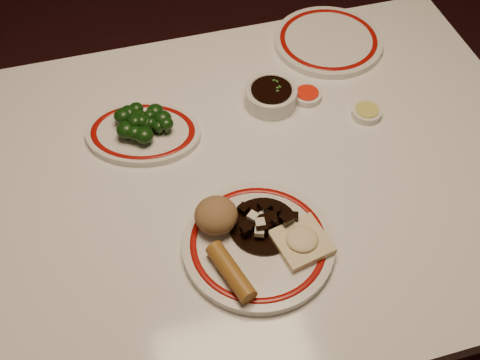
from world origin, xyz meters
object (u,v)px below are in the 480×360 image
(broccoli_pile, at_px, (141,121))
(dining_table, at_px, (256,198))
(fried_wonton, at_px, (302,241))
(main_plate, at_px, (258,244))
(broccoli_plate, at_px, (143,133))
(spring_roll, at_px, (231,272))
(stirfry_heap, at_px, (264,222))
(soy_bowl, at_px, (271,97))
(rice_mound, at_px, (216,215))

(broccoli_pile, bearing_deg, dining_table, -38.23)
(broccoli_pile, bearing_deg, fried_wonton, -58.21)
(main_plate, height_order, broccoli_plate, main_plate)
(fried_wonton, xyz_separation_m, broccoli_pile, (-0.22, 0.36, 0.01))
(spring_roll, bearing_deg, main_plate, 23.55)
(fried_wonton, distance_m, stirfry_heap, 0.08)
(stirfry_heap, height_order, soy_bowl, stirfry_heap)
(stirfry_heap, xyz_separation_m, broccoli_pile, (-0.17, 0.30, 0.01))
(broccoli_plate, bearing_deg, stirfry_heap, -60.16)
(rice_mound, bearing_deg, stirfry_heap, -17.78)
(main_plate, xyz_separation_m, stirfry_heap, (0.02, 0.03, 0.02))
(main_plate, xyz_separation_m, broccoli_pile, (-0.15, 0.33, 0.03))
(rice_mound, relative_size, broccoli_pile, 0.68)
(main_plate, bearing_deg, soy_bowl, 68.86)
(broccoli_plate, xyz_separation_m, soy_bowl, (0.28, 0.02, 0.01))
(broccoli_pile, distance_m, soy_bowl, 0.29)
(rice_mound, relative_size, broccoli_plate, 0.28)
(main_plate, bearing_deg, rice_mound, 137.58)
(broccoli_plate, height_order, soy_bowl, soy_bowl)
(dining_table, relative_size, stirfry_heap, 9.40)
(main_plate, distance_m, soy_bowl, 0.37)
(dining_table, distance_m, soy_bowl, 0.22)
(rice_mound, distance_m, broccoli_pile, 0.29)
(fried_wonton, xyz_separation_m, broccoli_plate, (-0.22, 0.35, -0.02))
(spring_roll, distance_m, soy_bowl, 0.45)
(main_plate, relative_size, stirfry_heap, 2.52)
(dining_table, xyz_separation_m, soy_bowl, (0.08, 0.17, 0.11))
(stirfry_heap, distance_m, broccoli_plate, 0.34)
(soy_bowl, bearing_deg, rice_mound, -124.05)
(dining_table, xyz_separation_m, stirfry_heap, (-0.03, -0.14, 0.12))
(dining_table, height_order, soy_bowl, soy_bowl)
(main_plate, bearing_deg, dining_table, 74.15)
(stirfry_heap, xyz_separation_m, broccoli_plate, (-0.17, 0.30, -0.02))
(dining_table, distance_m, broccoli_plate, 0.27)
(dining_table, bearing_deg, fried_wonton, -83.65)
(stirfry_heap, bearing_deg, dining_table, 78.31)
(broccoli_plate, relative_size, broccoli_pile, 2.43)
(rice_mound, xyz_separation_m, broccoli_plate, (-0.09, 0.27, -0.04))
(fried_wonton, bearing_deg, dining_table, 96.35)
(stirfry_heap, relative_size, soy_bowl, 1.14)
(rice_mound, relative_size, fried_wonton, 0.74)
(spring_roll, bearing_deg, rice_mound, 72.15)
(stirfry_heap, bearing_deg, broccoli_pile, 119.34)
(rice_mound, bearing_deg, broccoli_pile, 107.64)
(dining_table, distance_m, stirfry_heap, 0.19)
(main_plate, relative_size, broccoli_plate, 1.14)
(spring_roll, distance_m, broccoli_plate, 0.39)
(main_plate, bearing_deg, spring_roll, -140.23)
(rice_mound, distance_m, fried_wonton, 0.16)
(spring_roll, bearing_deg, dining_table, 47.15)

